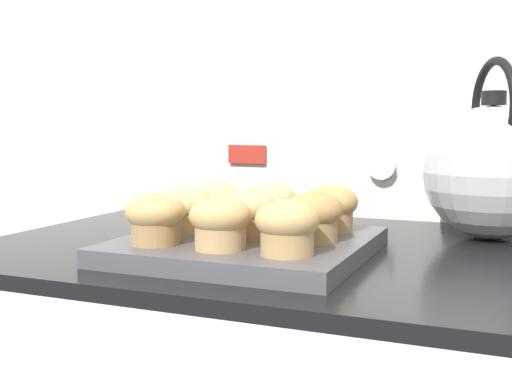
{
  "coord_description": "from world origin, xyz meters",
  "views": [
    {
      "loc": [
        0.29,
        -0.49,
        1.06
      ],
      "look_at": [
        -0.02,
        0.24,
        0.97
      ],
      "focal_mm": 45.0,
      "sensor_mm": 36.0,
      "label": 1
    }
  ],
  "objects_px": {
    "muffin_r0_c2": "(287,226)",
    "muffin_r2_c1": "(271,205)",
    "muffin_r0_c1": "(220,222)",
    "muffin_r1_c0": "(186,209)",
    "tea_kettle": "(491,170)",
    "muffin_r1_c1": "(248,213)",
    "muffin_r2_c0": "(216,201)",
    "muffin_r1_c2": "(313,216)",
    "muffin_r0_c0": "(155,218)",
    "muffin_r2_c2": "(331,208)",
    "muffin_pan": "(247,246)"
  },
  "relations": [
    {
      "from": "muffin_r0_c2",
      "to": "muffin_r2_c1",
      "type": "bearing_deg",
      "value": 117.09
    },
    {
      "from": "muffin_r0_c1",
      "to": "muffin_r1_c0",
      "type": "relative_size",
      "value": 1.0
    },
    {
      "from": "muffin_r0_c1",
      "to": "muffin_r2_c1",
      "type": "distance_m",
      "value": 0.16
    },
    {
      "from": "tea_kettle",
      "to": "muffin_r1_c1",
      "type": "bearing_deg",
      "value": -138.33
    },
    {
      "from": "tea_kettle",
      "to": "muffin_r2_c0",
      "type": "bearing_deg",
      "value": -156.72
    },
    {
      "from": "muffin_r0_c1",
      "to": "muffin_r1_c2",
      "type": "height_order",
      "value": "same"
    },
    {
      "from": "muffin_r0_c0",
      "to": "muffin_r2_c2",
      "type": "distance_m",
      "value": 0.23
    },
    {
      "from": "muffin_r2_c1",
      "to": "muffin_r2_c2",
      "type": "distance_m",
      "value": 0.08
    },
    {
      "from": "muffin_r0_c1",
      "to": "muffin_r1_c1",
      "type": "bearing_deg",
      "value": 90.85
    },
    {
      "from": "muffin_r0_c2",
      "to": "muffin_r1_c0",
      "type": "distance_m",
      "value": 0.19
    },
    {
      "from": "muffin_r0_c0",
      "to": "muffin_r1_c1",
      "type": "distance_m",
      "value": 0.12
    },
    {
      "from": "muffin_r1_c1",
      "to": "muffin_r2_c0",
      "type": "xyz_separation_m",
      "value": [
        -0.09,
        0.09,
        0.0
      ]
    },
    {
      "from": "muffin_pan",
      "to": "muffin_r1_c0",
      "type": "bearing_deg",
      "value": -179.41
    },
    {
      "from": "muffin_r1_c1",
      "to": "muffin_r0_c2",
      "type": "bearing_deg",
      "value": -44.88
    },
    {
      "from": "muffin_r0_c2",
      "to": "muffin_r1_c2",
      "type": "height_order",
      "value": "same"
    },
    {
      "from": "muffin_pan",
      "to": "muffin_r1_c2",
      "type": "height_order",
      "value": "muffin_r1_c2"
    },
    {
      "from": "muffin_r2_c2",
      "to": "muffin_r0_c1",
      "type": "bearing_deg",
      "value": -115.87
    },
    {
      "from": "muffin_r0_c0",
      "to": "muffin_r2_c1",
      "type": "bearing_deg",
      "value": 64.55
    },
    {
      "from": "muffin_r1_c1",
      "to": "muffin_r2_c1",
      "type": "height_order",
      "value": "same"
    },
    {
      "from": "muffin_r0_c2",
      "to": "muffin_r1_c1",
      "type": "relative_size",
      "value": 1.0
    },
    {
      "from": "muffin_r1_c1",
      "to": "tea_kettle",
      "type": "xyz_separation_m",
      "value": [
        0.27,
        0.24,
        0.04
      ]
    },
    {
      "from": "tea_kettle",
      "to": "muffin_pan",
      "type": "bearing_deg",
      "value": -138.63
    },
    {
      "from": "muffin_r1_c0",
      "to": "muffin_r2_c1",
      "type": "relative_size",
      "value": 1.0
    },
    {
      "from": "muffin_r0_c0",
      "to": "muffin_r2_c1",
      "type": "relative_size",
      "value": 1.0
    },
    {
      "from": "muffin_r2_c1",
      "to": "muffin_r0_c0",
      "type": "bearing_deg",
      "value": -115.45
    },
    {
      "from": "muffin_r1_c0",
      "to": "muffin_r2_c0",
      "type": "relative_size",
      "value": 1.0
    },
    {
      "from": "muffin_r0_c2",
      "to": "muffin_r2_c1",
      "type": "distance_m",
      "value": 0.18
    },
    {
      "from": "muffin_r0_c0",
      "to": "muffin_r2_c0",
      "type": "distance_m",
      "value": 0.17
    },
    {
      "from": "muffin_r0_c1",
      "to": "tea_kettle",
      "type": "xyz_separation_m",
      "value": [
        0.27,
        0.32,
        0.04
      ]
    },
    {
      "from": "muffin_r2_c0",
      "to": "muffin_r2_c2",
      "type": "relative_size",
      "value": 1.0
    },
    {
      "from": "muffin_r0_c1",
      "to": "muffin_r2_c1",
      "type": "xyz_separation_m",
      "value": [
        -0.0,
        0.16,
        0.0
      ]
    },
    {
      "from": "muffin_r1_c2",
      "to": "tea_kettle",
      "type": "distance_m",
      "value": 0.3
    },
    {
      "from": "muffin_r2_c0",
      "to": "tea_kettle",
      "type": "xyz_separation_m",
      "value": [
        0.35,
        0.15,
        0.04
      ]
    },
    {
      "from": "muffin_r0_c0",
      "to": "muffin_r0_c1",
      "type": "distance_m",
      "value": 0.08
    },
    {
      "from": "muffin_r0_c1",
      "to": "muffin_r0_c0",
      "type": "bearing_deg",
      "value": -179.03
    },
    {
      "from": "muffin_r1_c0",
      "to": "muffin_r2_c1",
      "type": "distance_m",
      "value": 0.12
    },
    {
      "from": "muffin_r1_c0",
      "to": "tea_kettle",
      "type": "bearing_deg",
      "value": 33.89
    },
    {
      "from": "muffin_r1_c1",
      "to": "muffin_pan",
      "type": "bearing_deg",
      "value": 142.14
    },
    {
      "from": "muffin_r0_c0",
      "to": "muffin_r0_c2",
      "type": "bearing_deg",
      "value": 0.42
    },
    {
      "from": "muffin_pan",
      "to": "tea_kettle",
      "type": "distance_m",
      "value": 0.37
    },
    {
      "from": "muffin_r2_c0",
      "to": "tea_kettle",
      "type": "distance_m",
      "value": 0.39
    },
    {
      "from": "muffin_r0_c2",
      "to": "muffin_r1_c0",
      "type": "xyz_separation_m",
      "value": [
        -0.17,
        0.08,
        0.0
      ]
    },
    {
      "from": "muffin_r2_c0",
      "to": "tea_kettle",
      "type": "relative_size",
      "value": 0.27
    },
    {
      "from": "muffin_r0_c0",
      "to": "tea_kettle",
      "type": "bearing_deg",
      "value": 42.45
    },
    {
      "from": "muffin_pan",
      "to": "muffin_r1_c2",
      "type": "distance_m",
      "value": 0.09
    },
    {
      "from": "muffin_r1_c1",
      "to": "muffin_r2_c0",
      "type": "distance_m",
      "value": 0.12
    },
    {
      "from": "muffin_r0_c0",
      "to": "tea_kettle",
      "type": "height_order",
      "value": "tea_kettle"
    },
    {
      "from": "muffin_r1_c1",
      "to": "tea_kettle",
      "type": "bearing_deg",
      "value": 41.67
    },
    {
      "from": "muffin_r1_c2",
      "to": "muffin_r2_c0",
      "type": "bearing_deg",
      "value": 154.05
    },
    {
      "from": "muffin_r1_c1",
      "to": "muffin_r2_c1",
      "type": "distance_m",
      "value": 0.08
    }
  ]
}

